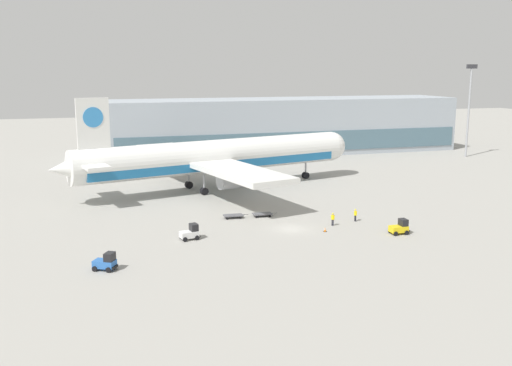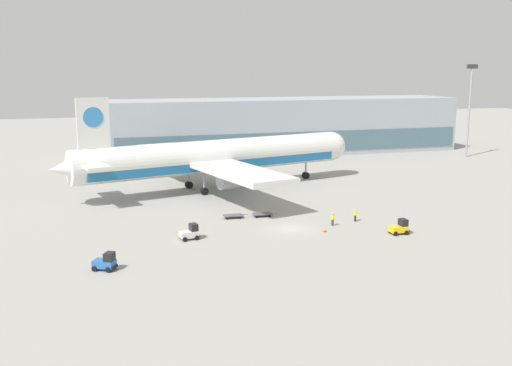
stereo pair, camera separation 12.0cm
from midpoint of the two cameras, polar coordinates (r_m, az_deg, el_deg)
The scene contains 12 objects.
ground_plane at distance 77.95m, azimuth 3.59°, elevation -4.63°, with size 400.00×400.00×0.00m, color #9E9B93.
terminal_building at distance 148.99m, azimuth 3.03°, elevation 5.74°, with size 90.00×18.20×14.00m.
light_mast at distance 150.06m, azimuth 20.61°, elevation 7.43°, with size 2.80×0.50×22.56m.
airplane_main at distance 102.44m, azimuth -4.30°, elevation 2.55°, with size 57.03×48.50×17.00m.
baggage_tug_foreground at distance 64.30m, azimuth -14.75°, elevation -7.67°, with size 2.82×2.52×2.00m.
baggage_tug_mid at distance 77.74m, azimuth 14.22°, elevation -4.34°, with size 2.47×1.66×2.00m.
baggage_tug_far at distance 73.52m, azimuth -6.55°, elevation -4.96°, with size 2.66×2.01×2.00m.
baggage_dolly_lead at distance 83.46m, azimuth -2.26°, elevation -3.27°, with size 3.73×1.63×0.48m.
baggage_dolly_second at distance 84.28m, azimuth 0.67°, elevation -3.11°, with size 3.73×1.63×0.48m.
ground_crew_near at distance 79.94m, azimuth 7.72°, elevation -3.50°, with size 0.37×0.51×1.83m.
ground_crew_far at distance 82.69m, azimuth 9.95°, elevation -3.07°, with size 0.30×0.56×1.83m.
traffic_cone_near at distance 77.10m, azimuth 6.95°, elevation -4.65°, with size 0.40×0.40×0.61m.
Camera 2 is at (-26.16, -70.25, 21.36)m, focal length 40.00 mm.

